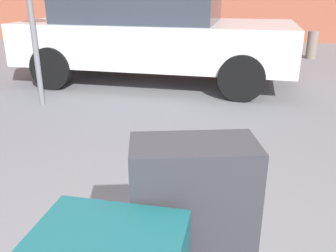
% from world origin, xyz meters
% --- Properties ---
extents(suitcase_charcoal_center, '(0.46, 0.29, 0.66)m').
position_xyz_m(suitcase_charcoal_center, '(0.18, 0.25, 0.67)').
color(suitcase_charcoal_center, '#2D2D33').
rests_on(suitcase_charcoal_center, luggage_cart).
extents(parked_car, '(4.49, 2.34, 1.42)m').
position_xyz_m(parked_car, '(-0.64, 5.13, 0.76)').
color(parked_car, silver).
rests_on(parked_car, ground_plane).
extents(bollard_kerb_near, '(0.22, 0.22, 0.59)m').
position_xyz_m(bollard_kerb_near, '(2.54, 7.46, 0.29)').
color(bollard_kerb_near, '#72665B').
rests_on(bollard_kerb_near, ground_plane).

